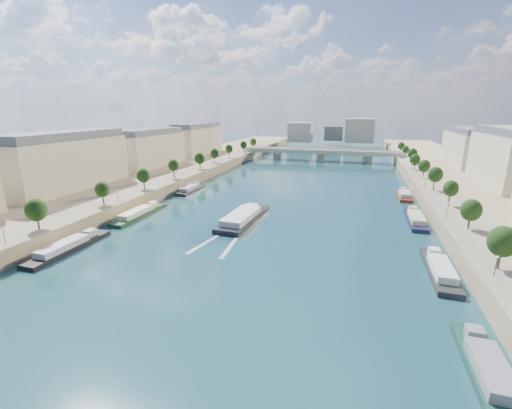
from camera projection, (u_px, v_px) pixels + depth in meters
The scene contains 16 objects.
ground at pixel (285, 205), 132.20m from camera, with size 700.00×700.00×0.00m, color #0B2A34.
quay_left at pixel (126, 187), 151.48m from camera, with size 44.00×520.00×5.00m, color #9E8460.
quay_right at pixel (501, 215), 111.58m from camera, with size 44.00×520.00×5.00m, color #9E8460.
pave_left at pixel (155, 184), 146.63m from camera, with size 14.00×520.00×0.10m, color gray.
pave_right at pixel (451, 204), 115.04m from camera, with size 14.00×520.00×0.10m, color gray.
trees_left at pixel (161, 171), 146.45m from camera, with size 4.80×268.80×8.26m.
trees_right at pixel (441, 182), 123.35m from camera, with size 4.80×268.80×8.26m.
lamps_left at pixel (150, 183), 135.42m from camera, with size 0.36×200.36×4.28m.
lamps_right at pixel (435, 192), 120.16m from camera, with size 0.36×200.36×4.28m.
buildings_left at pixel (116, 151), 162.37m from camera, with size 16.00×226.00×23.20m.
skyline at pixel (336, 132), 329.74m from camera, with size 79.00×42.00×22.00m.
bridge at pixel (321, 154), 244.08m from camera, with size 112.00×12.00×8.15m.
tour_barge at pixel (243, 218), 113.12m from camera, with size 9.97×30.19×4.05m.
wake at pixel (225, 239), 98.18m from camera, with size 10.75×26.02×0.04m.
moored_barges_left at pixel (84, 240), 95.01m from camera, with size 5.00×154.28×3.60m.
moored_barges_right at pixel (439, 268), 78.12m from camera, with size 5.00×161.06×3.60m.
Camera 1 is at (25.87, -25.03, 36.08)m, focal length 24.00 mm.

